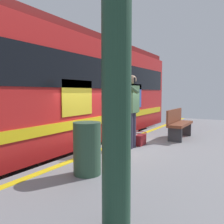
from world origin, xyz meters
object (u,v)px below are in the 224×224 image
at_px(train_carriage, 77,89).
at_px(trash_bin, 87,148).
at_px(handbag, 140,139).
at_px(passenger, 132,105).
at_px(bench, 178,123).
at_px(station_column, 116,68).

height_order(train_carriage, trash_bin, train_carriage).
relative_size(handbag, trash_bin, 0.43).
height_order(passenger, bench, passenger).
height_order(handbag, station_column, station_column).
relative_size(train_carriage, station_column, 3.12).
xyz_separation_m(handbag, station_column, (3.83, 1.39, 1.50)).
bearing_deg(train_carriage, passenger, 63.42).
distance_m(train_carriage, trash_bin, 4.84).
xyz_separation_m(train_carriage, passenger, (1.42, 2.84, -0.44)).
distance_m(train_carriage, passenger, 3.21).
xyz_separation_m(train_carriage, bench, (-0.45, 3.54, -1.05)).
distance_m(bench, trash_bin, 4.09).
xyz_separation_m(station_column, trash_bin, (-1.24, -1.27, -1.21)).
bearing_deg(station_column, handbag, -160.06).
bearing_deg(train_carriage, station_column, 41.56).
height_order(train_carriage, station_column, station_column).
xyz_separation_m(train_carriage, handbag, (1.02, 2.91, -1.37)).
distance_m(handbag, bench, 1.64).
relative_size(passenger, handbag, 4.68).
bearing_deg(trash_bin, train_carriage, -139.94).
relative_size(passenger, bench, 1.25).
bearing_deg(handbag, station_column, 19.94).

